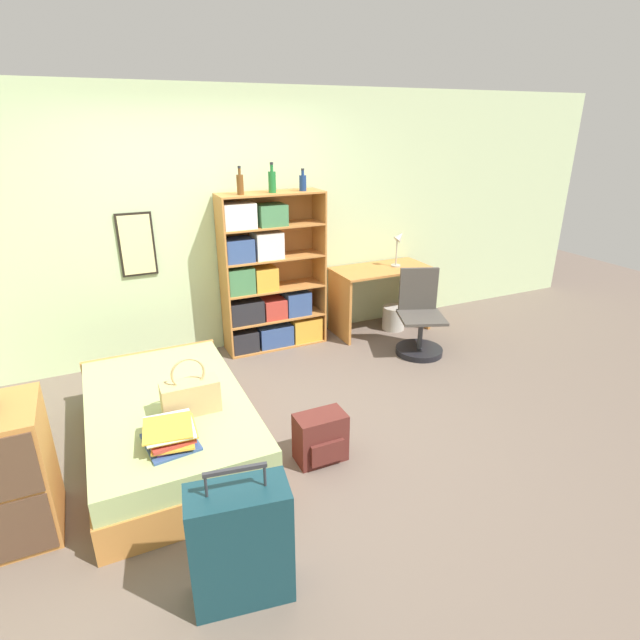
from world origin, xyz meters
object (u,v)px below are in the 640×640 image
suitcase (241,544)px  desk (381,288)px  bookcase (266,283)px  desk_lamp (399,242)px  bottle_clear (303,182)px  bottle_green (240,184)px  bottle_brown (272,181)px  backpack (321,438)px  desk_chair (419,328)px  book_stack_on_bed (170,435)px  waste_bin (394,318)px  handbag (190,396)px  bed (169,424)px

suitcase → desk: (2.47, 2.74, 0.18)m
bookcase → desk_lamp: bookcase is taller
bottle_clear → desk_lamp: (1.12, -0.07, -0.70)m
bottle_green → bottle_brown: 0.32m
bottle_brown → bottle_green: bearing=-179.3°
backpack → desk_chair: bearing=35.5°
desk → desk_chair: bearing=-85.2°
book_stack_on_bed → desk_lamp: (2.85, 1.86, 0.53)m
backpack → waste_bin: 2.58m
bottle_green → book_stack_on_bed: bearing=-119.5°
handbag → book_stack_on_bed: handbag is taller
desk_lamp → backpack: size_ratio=1.12×
suitcase → backpack: suitcase is taller
desk_chair → waste_bin: desk_chair is taller
handbag → desk: bearing=32.4°
bottle_brown → desk: bearing=-2.9°
bed → desk_chair: desk_chair is taller
backpack → waste_bin: backpack is taller
desk_lamp → bed: bearing=-154.9°
handbag → backpack: handbag is taller
book_stack_on_bed → handbag: bearing=58.0°
desk → bottle_clear: bearing=176.0°
bottle_clear → desk_lamp: bottle_clear is taller
bed → bookcase: size_ratio=1.13×
backpack → bottle_green: bearing=87.6°
bed → bottle_green: size_ratio=7.06×
desk → desk_lamp: bearing=-1.3°
desk_lamp → desk_chair: desk_lamp is taller
bed → bottle_clear: bearing=39.5°
bottle_green → bottle_brown: (0.32, 0.00, 0.01)m
handbag → suitcase: size_ratio=0.51×
bookcase → bottle_green: bottle_green is taller
bottle_brown → backpack: bottle_brown is taller
desk_chair → backpack: (-1.70, -1.21, -0.09)m
bookcase → desk: size_ratio=1.49×
bookcase → bottle_brown: (0.09, -0.04, 1.02)m
handbag → bottle_green: (0.90, 1.62, 1.18)m
handbag → suitcase: handbag is taller
suitcase → waste_bin: (2.62, 2.68, -0.20)m
suitcase → bottle_clear: size_ratio=3.69×
bed → bottle_brown: size_ratio=6.49×
bookcase → backpack: 2.10m
bed → suitcase: (0.13, -1.43, 0.12)m
bottle_green → bottle_clear: (0.64, 0.01, -0.02)m
bottle_brown → desk: bottle_brown is taller
bottle_brown → desk_lamp: (1.44, -0.07, -0.72)m
bed → bottle_green: (1.03, 1.37, 1.52)m
bookcase → backpack: size_ratio=4.48×
bed → bottle_green: bearing=53.0°
handbag → suitcase: (-0.01, -1.18, -0.21)m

